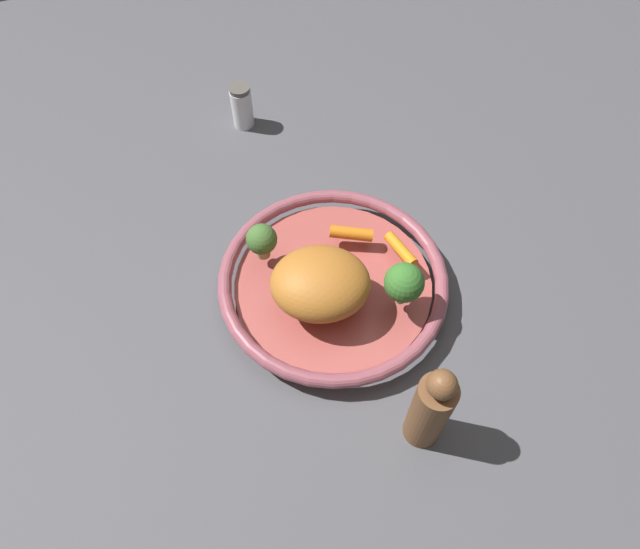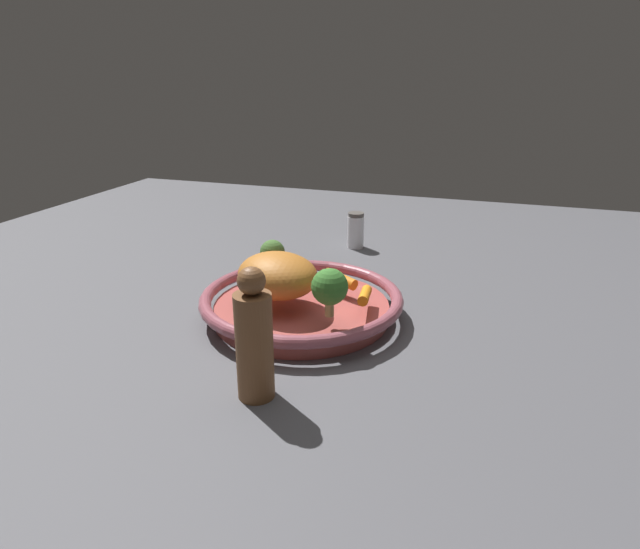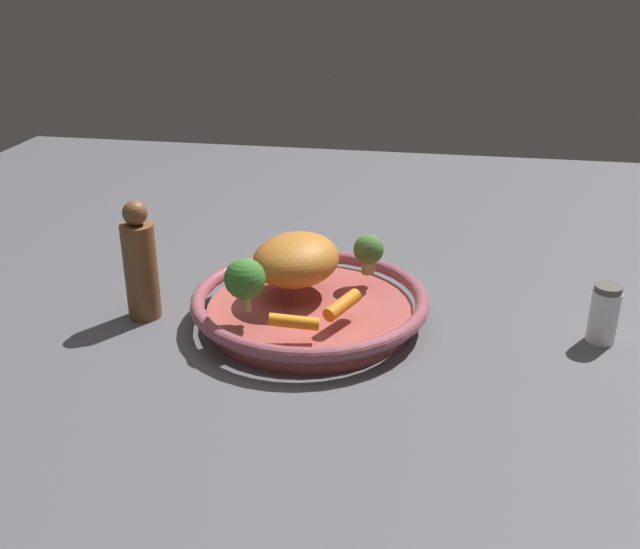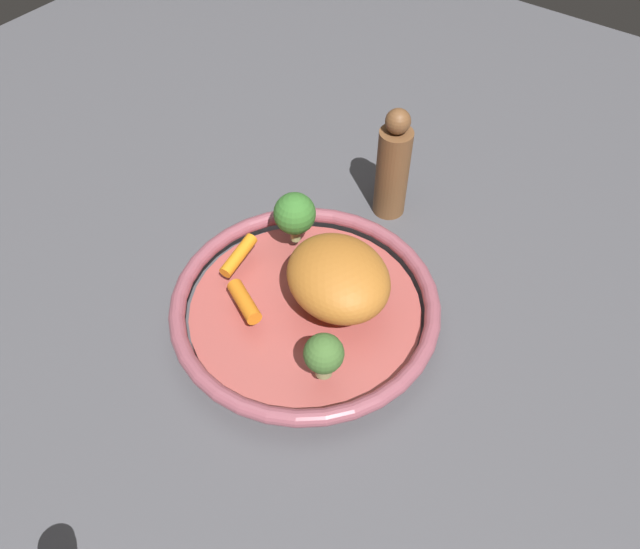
{
  "view_description": "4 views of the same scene",
  "coord_description": "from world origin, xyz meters",
  "px_view_note": "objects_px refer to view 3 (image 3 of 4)",
  "views": [
    {
      "loc": [
        0.38,
        -0.17,
        0.69
      ],
      "look_at": [
        -0.0,
        -0.02,
        0.05
      ],
      "focal_mm": 31.97,
      "sensor_mm": 36.0,
      "label": 1
    },
    {
      "loc": [
        0.74,
        0.27,
        0.37
      ],
      "look_at": [
        -0.03,
        0.02,
        0.07
      ],
      "focal_mm": 30.76,
      "sensor_mm": 36.0,
      "label": 2
    },
    {
      "loc": [
        -0.17,
        0.87,
        0.46
      ],
      "look_at": [
        -0.02,
        0.01,
        0.07
      ],
      "focal_mm": 41.42,
      "sensor_mm": 36.0,
      "label": 3
    },
    {
      "loc": [
        -0.35,
        -0.28,
        0.61
      ],
      "look_at": [
        0.01,
        -0.01,
        0.08
      ],
      "focal_mm": 34.96,
      "sensor_mm": 36.0,
      "label": 4
    }
  ],
  "objects_px": {
    "baby_carrot_left": "(296,322)",
    "pepper_mill": "(140,265)",
    "roast_chicken_piece": "(296,259)",
    "serving_bowl": "(310,306)",
    "broccoli_floret_edge": "(369,251)",
    "broccoli_floret_mid": "(245,279)",
    "baby_carrot_back": "(342,305)",
    "salt_shaker": "(604,314)"
  },
  "relations": [
    {
      "from": "roast_chicken_piece",
      "to": "salt_shaker",
      "type": "bearing_deg",
      "value": 177.54
    },
    {
      "from": "serving_bowl",
      "to": "roast_chicken_piece",
      "type": "bearing_deg",
      "value": -49.73
    },
    {
      "from": "roast_chicken_piece",
      "to": "salt_shaker",
      "type": "distance_m",
      "value": 0.4
    },
    {
      "from": "serving_bowl",
      "to": "baby_carrot_left",
      "type": "relative_size",
      "value": 5.23
    },
    {
      "from": "roast_chicken_piece",
      "to": "pepper_mill",
      "type": "height_order",
      "value": "pepper_mill"
    },
    {
      "from": "serving_bowl",
      "to": "roast_chicken_piece",
      "type": "height_order",
      "value": "roast_chicken_piece"
    },
    {
      "from": "pepper_mill",
      "to": "serving_bowl",
      "type": "bearing_deg",
      "value": -173.9
    },
    {
      "from": "broccoli_floret_edge",
      "to": "serving_bowl",
      "type": "bearing_deg",
      "value": 48.33
    },
    {
      "from": "broccoli_floret_mid",
      "to": "broccoli_floret_edge",
      "type": "bearing_deg",
      "value": -133.64
    },
    {
      "from": "broccoli_floret_mid",
      "to": "salt_shaker",
      "type": "distance_m",
      "value": 0.45
    },
    {
      "from": "roast_chicken_piece",
      "to": "serving_bowl",
      "type": "bearing_deg",
      "value": 130.27
    },
    {
      "from": "baby_carrot_left",
      "to": "serving_bowl",
      "type": "bearing_deg",
      "value": -88.91
    },
    {
      "from": "broccoli_floret_edge",
      "to": "broccoli_floret_mid",
      "type": "height_order",
      "value": "broccoli_floret_mid"
    },
    {
      "from": "baby_carrot_left",
      "to": "pepper_mill",
      "type": "height_order",
      "value": "pepper_mill"
    },
    {
      "from": "roast_chicken_piece",
      "to": "salt_shaker",
      "type": "xyz_separation_m",
      "value": [
        -0.4,
        0.02,
        -0.04
      ]
    },
    {
      "from": "baby_carrot_left",
      "to": "pepper_mill",
      "type": "distance_m",
      "value": 0.24
    },
    {
      "from": "baby_carrot_left",
      "to": "broccoli_floret_mid",
      "type": "xyz_separation_m",
      "value": [
        0.07,
        -0.03,
        0.04
      ]
    },
    {
      "from": "broccoli_floret_mid",
      "to": "roast_chicken_piece",
      "type": "bearing_deg",
      "value": -114.77
    },
    {
      "from": "baby_carrot_left",
      "to": "baby_carrot_back",
      "type": "bearing_deg",
      "value": -132.49
    },
    {
      "from": "broccoli_floret_edge",
      "to": "roast_chicken_piece",
      "type": "bearing_deg",
      "value": 27.19
    },
    {
      "from": "baby_carrot_left",
      "to": "roast_chicken_piece",
      "type": "bearing_deg",
      "value": -78.51
    },
    {
      "from": "pepper_mill",
      "to": "baby_carrot_left",
      "type": "bearing_deg",
      "value": 161.21
    },
    {
      "from": "serving_bowl",
      "to": "roast_chicken_piece",
      "type": "relative_size",
      "value": 2.45
    },
    {
      "from": "serving_bowl",
      "to": "pepper_mill",
      "type": "distance_m",
      "value": 0.23
    },
    {
      "from": "baby_carrot_back",
      "to": "broccoli_floret_edge",
      "type": "distance_m",
      "value": 0.13
    },
    {
      "from": "baby_carrot_back",
      "to": "roast_chicken_piece",
      "type": "bearing_deg",
      "value": -45.73
    },
    {
      "from": "roast_chicken_piece",
      "to": "pepper_mill",
      "type": "distance_m",
      "value": 0.21
    },
    {
      "from": "pepper_mill",
      "to": "roast_chicken_piece",
      "type": "bearing_deg",
      "value": -165.17
    },
    {
      "from": "serving_bowl",
      "to": "baby_carrot_left",
      "type": "height_order",
      "value": "baby_carrot_left"
    },
    {
      "from": "serving_bowl",
      "to": "pepper_mill",
      "type": "height_order",
      "value": "pepper_mill"
    },
    {
      "from": "broccoli_floret_mid",
      "to": "pepper_mill",
      "type": "height_order",
      "value": "pepper_mill"
    },
    {
      "from": "roast_chicken_piece",
      "to": "baby_carrot_back",
      "type": "bearing_deg",
      "value": 134.27
    },
    {
      "from": "baby_carrot_back",
      "to": "salt_shaker",
      "type": "distance_m",
      "value": 0.33
    },
    {
      "from": "roast_chicken_piece",
      "to": "broccoli_floret_mid",
      "type": "relative_size",
      "value": 1.85
    },
    {
      "from": "broccoli_floret_mid",
      "to": "baby_carrot_back",
      "type": "bearing_deg",
      "value": -170.94
    },
    {
      "from": "roast_chicken_piece",
      "to": "baby_carrot_left",
      "type": "height_order",
      "value": "roast_chicken_piece"
    },
    {
      "from": "serving_bowl",
      "to": "salt_shaker",
      "type": "xyz_separation_m",
      "value": [
        -0.38,
        -0.01,
        0.02
      ]
    },
    {
      "from": "roast_chicken_piece",
      "to": "baby_carrot_back",
      "type": "relative_size",
      "value": 2.14
    },
    {
      "from": "baby_carrot_left",
      "to": "broccoli_floret_mid",
      "type": "height_order",
      "value": "broccoli_floret_mid"
    },
    {
      "from": "salt_shaker",
      "to": "serving_bowl",
      "type": "bearing_deg",
      "value": 1.79
    },
    {
      "from": "roast_chicken_piece",
      "to": "pepper_mill",
      "type": "bearing_deg",
      "value": 14.83
    },
    {
      "from": "baby_carrot_left",
      "to": "broccoli_floret_edge",
      "type": "height_order",
      "value": "broccoli_floret_edge"
    }
  ]
}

